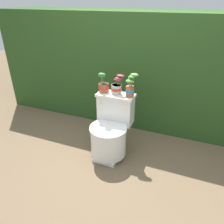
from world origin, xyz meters
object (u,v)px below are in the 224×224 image
(potted_plant_left, at_px, (103,85))
(potted_plant_midleft, at_px, (117,87))
(toilet, at_px, (111,131))
(potted_plant_middle, at_px, (130,87))

(potted_plant_left, height_order, potted_plant_midleft, potted_plant_left)
(toilet, distance_m, potted_plant_midleft, 0.53)
(potted_plant_left, bearing_deg, toilet, -47.24)
(potted_plant_middle, bearing_deg, toilet, -136.69)
(toilet, bearing_deg, potted_plant_middle, 43.31)
(potted_plant_left, relative_size, potted_plant_midleft, 1.07)
(toilet, bearing_deg, potted_plant_left, 132.76)
(potted_plant_left, bearing_deg, potted_plant_middle, -1.43)
(potted_plant_left, bearing_deg, potted_plant_midleft, 3.65)
(toilet, xyz_separation_m, potted_plant_left, (-0.16, 0.17, 0.49))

